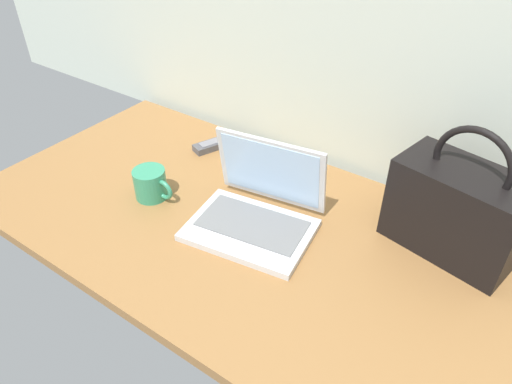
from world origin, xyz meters
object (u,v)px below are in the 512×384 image
at_px(coffee_mug, 151,184).
at_px(remote_control_near, 217,143).
at_px(handbag, 457,209).
at_px(laptop, 257,209).

relative_size(coffee_mug, remote_control_near, 0.76).
distance_m(remote_control_near, handbag, 0.77).
height_order(coffee_mug, handbag, handbag).
relative_size(remote_control_near, handbag, 0.50).
bearing_deg(handbag, laptop, -155.75).
relative_size(laptop, remote_control_near, 2.05).
bearing_deg(remote_control_near, laptop, -36.43).
xyz_separation_m(coffee_mug, remote_control_near, (-0.02, 0.32, -0.03)).
bearing_deg(laptop, remote_control_near, 143.57).
distance_m(laptop, remote_control_near, 0.41).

